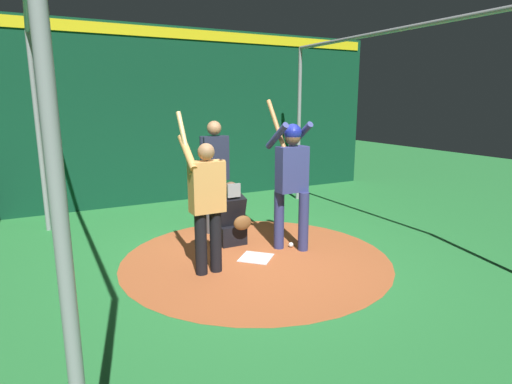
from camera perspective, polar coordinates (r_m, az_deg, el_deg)
name	(u,v)px	position (r m, az deg, el deg)	size (l,w,h in m)	color
ground_plane	(256,258)	(5.98, 0.00, -8.93)	(26.06, 26.06, 0.00)	#287A38
dirt_circle	(256,258)	(5.98, 0.00, -8.90)	(3.70, 3.70, 0.01)	#AD562D
home_plate	(256,258)	(5.97, 0.00, -8.82)	(0.42, 0.42, 0.01)	white
batter	(291,174)	(6.07, 4.78, 2.43)	(0.68, 0.49, 2.17)	navy
catcher	(231,220)	(6.45, -3.34, -3.75)	(0.58, 0.40, 0.97)	black
umpire	(215,170)	(6.90, -5.54, 2.90)	(0.23, 0.49, 1.84)	#4C4C51
visitor	(207,199)	(5.27, -6.65, -1.00)	(0.55, 0.50, 2.03)	black
back_wall	(169,116)	(9.29, -11.62, 10.00)	(0.22, 10.06, 3.63)	#0C3D26
cage_frame	(256,93)	(5.57, 0.00, 13.18)	(5.69, 5.10, 3.25)	gray
baseball_0	(291,245)	(6.41, 4.72, -7.08)	(0.07, 0.07, 0.07)	white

